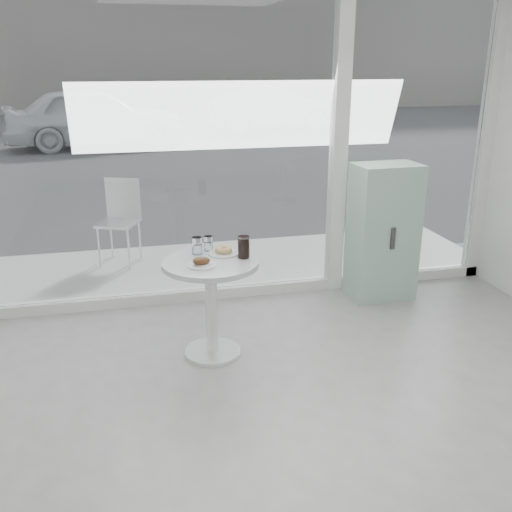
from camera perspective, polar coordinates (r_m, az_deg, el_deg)
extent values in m
cube|color=white|center=(5.57, -1.08, -3.38)|extent=(5.00, 0.12, 0.10)
cube|color=white|center=(6.18, 22.01, 11.44)|extent=(0.12, 0.12, 3.00)
cube|color=white|center=(5.45, 8.31, 11.75)|extent=(0.14, 0.14, 3.00)
cube|color=white|center=(5.10, -9.84, 10.05)|extent=(3.21, 0.02, 2.60)
cube|color=white|center=(5.79, 15.55, 10.69)|extent=(1.41, 0.02, 2.60)
cylinder|color=white|center=(4.52, -4.34, -9.52)|extent=(0.44, 0.44, 0.03)
cylinder|color=white|center=(4.37, -4.46, -5.42)|extent=(0.09, 0.09, 0.70)
cylinder|color=silver|center=(4.22, -4.59, -0.73)|extent=(0.72, 0.72, 0.04)
cube|color=beige|center=(6.31, -2.62, -0.89)|extent=(5.60, 1.60, 0.05)
cube|color=#3D3D3D|center=(18.20, -10.01, 11.91)|extent=(40.00, 24.00, 0.00)
cube|color=gray|center=(27.12, -11.90, 22.54)|extent=(40.00, 2.00, 8.00)
cube|color=#8DB49F|center=(5.48, 12.58, 2.34)|extent=(0.61, 0.42, 1.28)
cube|color=#333333|center=(5.30, 13.53, 1.70)|extent=(0.04, 0.02, 0.20)
cylinder|color=white|center=(6.33, -15.43, 0.84)|extent=(0.02, 0.02, 0.44)
cylinder|color=white|center=(6.20, -12.61, 0.69)|extent=(0.02, 0.02, 0.44)
cylinder|color=white|center=(6.62, -14.26, 1.74)|extent=(0.02, 0.02, 0.44)
cylinder|color=white|center=(6.49, -11.54, 1.61)|extent=(0.02, 0.02, 0.44)
cube|color=white|center=(6.34, -13.62, 3.23)|extent=(0.52, 0.52, 0.03)
cube|color=white|center=(6.45, -13.15, 5.70)|extent=(0.37, 0.17, 0.44)
imported|color=silver|center=(15.76, -15.78, 13.24)|extent=(4.71, 2.45, 1.53)
imported|color=#ADB0B5|center=(18.69, 1.89, 14.51)|extent=(4.33, 1.80, 1.39)
cylinder|color=silver|center=(4.11, -5.48, -0.92)|extent=(0.21, 0.21, 0.01)
cube|color=white|center=(4.10, -5.19, -0.82)|extent=(0.13, 0.13, 0.00)
ellipsoid|color=#361D0E|center=(4.10, -5.50, -0.48)|extent=(0.12, 0.10, 0.05)
ellipsoid|color=#361D0E|center=(4.13, -5.05, -0.41)|extent=(0.06, 0.06, 0.03)
cylinder|color=silver|center=(4.35, -3.26, 0.28)|extent=(0.23, 0.23, 0.01)
torus|color=#A7874C|center=(4.35, -3.27, 0.61)|extent=(0.14, 0.14, 0.05)
cylinder|color=white|center=(4.36, -5.91, 1.05)|extent=(0.08, 0.08, 0.13)
cylinder|color=white|center=(4.37, -5.90, 0.71)|extent=(0.07, 0.07, 0.07)
cylinder|color=white|center=(4.43, -4.80, 1.28)|extent=(0.07, 0.07, 0.11)
cylinder|color=white|center=(4.44, -4.79, 0.98)|extent=(0.06, 0.06, 0.06)
cylinder|color=white|center=(4.24, -1.24, 0.89)|extent=(0.09, 0.09, 0.17)
cylinder|color=black|center=(4.24, -1.24, 0.80)|extent=(0.08, 0.08, 0.15)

